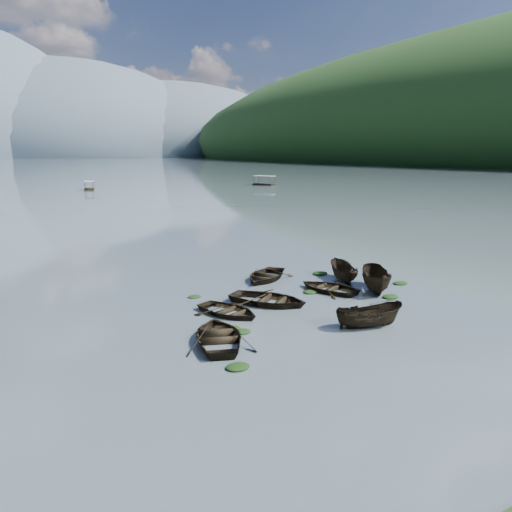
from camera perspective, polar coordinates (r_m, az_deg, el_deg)
ground_plane at (r=26.13m, az=13.60°, el=-9.02°), size 2400.00×2400.00×0.00m
haze_mtn_c at (r=930.79m, az=-21.03°, el=10.60°), size 520.00×520.00×260.00m
haze_mtn_d at (r=977.43m, az=-10.39°, el=11.21°), size 520.00×520.00×220.00m
rowboat_0 at (r=28.82m, az=-3.18°, el=-6.69°), size 4.13×4.82×0.84m
rowboat_1 at (r=24.91m, az=-4.26°, el=-9.76°), size 4.89×5.69×0.99m
rowboat_2 at (r=27.53m, az=12.73°, el=-7.89°), size 4.08×2.41×1.48m
rowboat_3 at (r=33.81m, az=8.27°, el=-3.98°), size 4.21×4.96×0.87m
rowboat_5 at (r=34.52m, az=13.57°, el=-3.86°), size 4.12×4.82×1.80m
rowboat_6 at (r=30.67m, az=1.40°, el=-5.52°), size 5.67×6.04×1.02m
rowboat_7 at (r=36.46m, az=1.07°, el=-2.68°), size 5.76×5.49×0.97m
rowboat_8 at (r=36.70m, az=9.89°, el=-2.76°), size 2.88×4.20×1.52m
weed_clump_0 at (r=22.08m, az=-2.11°, el=-12.69°), size 1.09×0.89×0.24m
weed_clump_1 at (r=26.04m, az=-1.66°, el=-8.75°), size 1.00×0.80×0.22m
weed_clump_2 at (r=33.10m, az=15.10°, el=-4.62°), size 1.10×0.88×0.24m
weed_clump_3 at (r=33.23m, az=6.23°, el=-4.20°), size 1.01×0.86×0.23m
weed_clump_4 at (r=36.65m, az=16.15°, el=-3.08°), size 1.09×0.86×0.23m
weed_clump_5 at (r=26.51m, az=-2.88°, el=-8.38°), size 1.02×0.82×0.22m
weed_clump_6 at (r=32.28m, az=-7.06°, el=-4.71°), size 0.88×0.74×0.18m
weed_clump_7 at (r=38.24m, az=7.33°, el=-2.08°), size 1.21×0.97×0.26m
pontoon_centre at (r=126.92m, az=-18.51°, el=7.17°), size 3.50×5.62×2.00m
pontoon_right at (r=137.53m, az=0.96°, el=8.10°), size 5.05×6.86×2.43m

